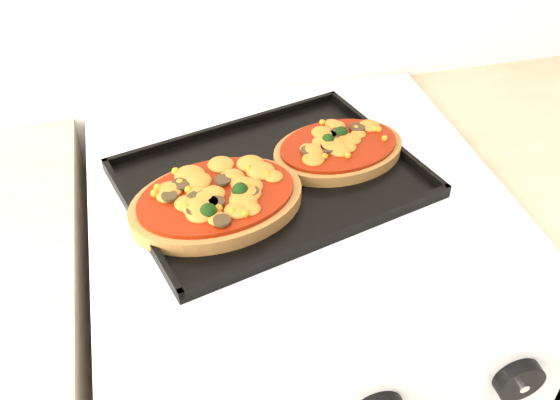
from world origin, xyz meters
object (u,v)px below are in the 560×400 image
object	(u,v)px
baking_tray	(271,178)
pizza_right	(338,148)
stove	(295,376)
pizza_left	(217,199)

from	to	relation	value
baking_tray	pizza_right	world-z (taller)	pizza_right
stove	pizza_right	bearing A→B (deg)	36.66
stove	pizza_right	size ratio (longest dim) A/B	4.46
baking_tray	pizza_right	distance (m)	0.12
pizza_right	stove	bearing A→B (deg)	-143.34
baking_tray	pizza_left	xyz separation A→B (m)	(-0.09, -0.05, 0.02)
stove	pizza_left	size ratio (longest dim) A/B	3.76
pizza_left	stove	bearing A→B (deg)	9.44
stove	baking_tray	distance (m)	0.47
pizza_right	baking_tray	bearing A→B (deg)	-165.14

